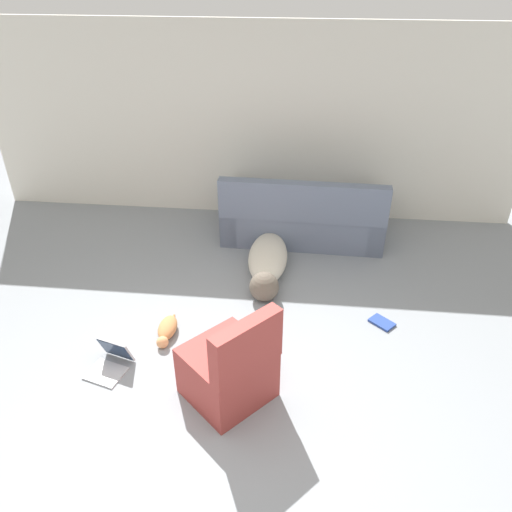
{
  "coord_description": "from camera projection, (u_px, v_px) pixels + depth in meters",
  "views": [
    {
      "loc": [
        0.7,
        -2.38,
        3.13
      ],
      "look_at": [
        0.29,
        1.63,
        0.59
      ],
      "focal_mm": 35.0,
      "sensor_mm": 36.0,
      "label": 1
    }
  ],
  "objects": [
    {
      "name": "ground_plane",
      "position": [
        196.0,
        435.0,
        3.73
      ],
      "size": [
        20.0,
        20.0,
        0.0
      ],
      "primitive_type": "plane",
      "color": "gray"
    },
    {
      "name": "couch",
      "position": [
        303.0,
        218.0,
        6.1
      ],
      "size": [
        1.95,
        0.92,
        0.87
      ],
      "rotation": [
        0.0,
        0.0,
        3.11
      ],
      "color": "slate",
      "rests_on": "ground_plane"
    },
    {
      "name": "laptop_open",
      "position": [
        112.0,
        359.0,
        4.3
      ],
      "size": [
        0.39,
        0.43,
        0.26
      ],
      "rotation": [
        0.0,
        0.0,
        -0.29
      ],
      "color": "#B7B7BC",
      "rests_on": "ground_plane"
    },
    {
      "name": "side_chair",
      "position": [
        230.0,
        369.0,
        3.9
      ],
      "size": [
        0.85,
        0.85,
        0.89
      ],
      "rotation": [
        0.0,
        0.0,
        3.97
      ],
      "color": "#993833",
      "rests_on": "ground_plane"
    },
    {
      "name": "wall_back",
      "position": [
        250.0,
        124.0,
        6.2
      ],
      "size": [
        6.78,
        0.06,
        2.41
      ],
      "color": "silver",
      "rests_on": "ground_plane"
    },
    {
      "name": "dog",
      "position": [
        267.0,
        262.0,
        5.48
      ],
      "size": [
        0.45,
        1.45,
        0.3
      ],
      "rotation": [
        0.0,
        0.0,
        4.73
      ],
      "color": "beige",
      "rests_on": "ground_plane"
    },
    {
      "name": "book_blue",
      "position": [
        382.0,
        322.0,
        4.82
      ],
      "size": [
        0.27,
        0.26,
        0.02
      ],
      "rotation": [
        0.0,
        0.0,
        -0.73
      ],
      "color": "#28428E",
      "rests_on": "ground_plane"
    },
    {
      "name": "cat",
      "position": [
        167.0,
        330.0,
        4.66
      ],
      "size": [
        0.17,
        0.5,
        0.12
      ],
      "rotation": [
        0.0,
        0.0,
        4.72
      ],
      "color": "#BC7A47",
      "rests_on": "ground_plane"
    }
  ]
}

